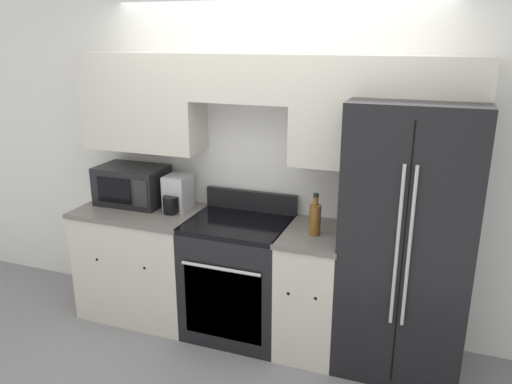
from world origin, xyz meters
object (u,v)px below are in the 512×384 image
object	(u,v)px
oven_range	(238,277)
microwave	(132,185)
refrigerator	(407,238)
bottle	(315,218)

from	to	relation	value
oven_range	microwave	bearing A→B (deg)	173.85
refrigerator	bottle	xyz separation A→B (m)	(-0.61, -0.12, 0.10)
oven_range	microwave	distance (m)	1.16
refrigerator	microwave	distance (m)	2.20
oven_range	bottle	xyz separation A→B (m)	(0.60, -0.04, 0.57)
microwave	bottle	xyz separation A→B (m)	(1.58, -0.14, -0.04)
refrigerator	oven_range	bearing A→B (deg)	-176.37
bottle	oven_range	bearing A→B (deg)	176.33
microwave	bottle	bearing A→B (deg)	-5.22
oven_range	microwave	size ratio (longest dim) A/B	1.96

